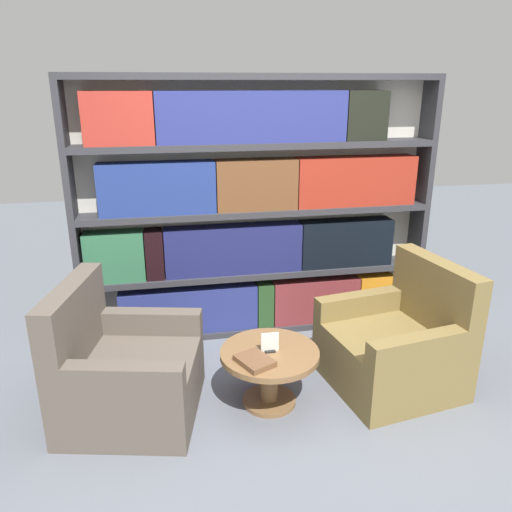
# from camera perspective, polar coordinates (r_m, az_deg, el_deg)

# --- Properties ---
(ground_plane) EXTENTS (14.00, 14.00, 0.00)m
(ground_plane) POSITION_cam_1_polar(r_m,az_deg,el_deg) (3.37, 4.94, -18.78)
(ground_plane) COLOR slate
(bookshelf) EXTENTS (2.94, 0.30, 2.14)m
(bookshelf) POSITION_cam_1_polar(r_m,az_deg,el_deg) (4.14, -0.20, 4.86)
(bookshelf) COLOR silver
(bookshelf) RESTS_ON ground_plane
(armchair_left) EXTENTS (0.98, 0.99, 0.90)m
(armchair_left) POSITION_cam_1_polar(r_m,az_deg,el_deg) (3.42, -14.84, -12.77)
(armchair_left) COLOR brown
(armchair_left) RESTS_ON ground_plane
(armchair_right) EXTENTS (0.95, 0.95, 0.90)m
(armchair_right) POSITION_cam_1_polar(r_m,az_deg,el_deg) (3.75, 15.76, -9.81)
(armchair_right) COLOR olive
(armchair_right) RESTS_ON ground_plane
(coffee_table) EXTENTS (0.66, 0.66, 0.40)m
(coffee_table) POSITION_cam_1_polar(r_m,az_deg,el_deg) (3.40, 1.56, -12.44)
(coffee_table) COLOR brown
(coffee_table) RESTS_ON ground_plane
(table_sign) EXTENTS (0.12, 0.06, 0.13)m
(table_sign) POSITION_cam_1_polar(r_m,az_deg,el_deg) (3.32, 1.58, -9.98)
(table_sign) COLOR black
(table_sign) RESTS_ON coffee_table
(stray_book) EXTENTS (0.26, 0.29, 0.04)m
(stray_book) POSITION_cam_1_polar(r_m,az_deg,el_deg) (3.20, -0.15, -11.89)
(stray_book) COLOR brown
(stray_book) RESTS_ON coffee_table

